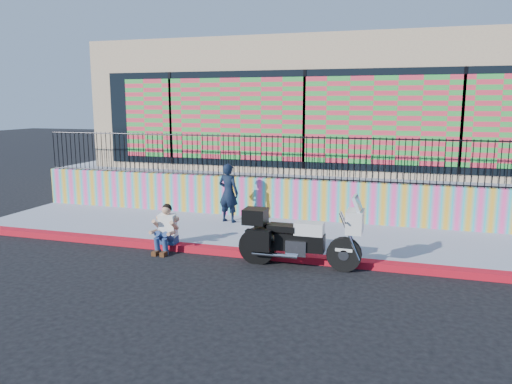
% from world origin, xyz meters
% --- Properties ---
extents(ground, '(90.00, 90.00, 0.00)m').
position_xyz_m(ground, '(0.00, 0.00, 0.00)').
color(ground, black).
rests_on(ground, ground).
extents(red_curb, '(16.00, 0.30, 0.15)m').
position_xyz_m(red_curb, '(0.00, 0.00, 0.07)').
color(red_curb, '#A80C26').
rests_on(red_curb, ground).
extents(sidewalk, '(16.00, 3.00, 0.15)m').
position_xyz_m(sidewalk, '(0.00, 1.65, 0.07)').
color(sidewalk, '#8F96AC').
rests_on(sidewalk, ground).
extents(mural_wall, '(16.00, 0.20, 1.10)m').
position_xyz_m(mural_wall, '(0.00, 3.25, 0.70)').
color(mural_wall, '#FF4396').
rests_on(mural_wall, sidewalk).
extents(metal_fence, '(15.80, 0.04, 1.20)m').
position_xyz_m(metal_fence, '(0.00, 3.25, 1.85)').
color(metal_fence, black).
rests_on(metal_fence, mural_wall).
extents(elevated_platform, '(16.00, 10.00, 1.25)m').
position_xyz_m(elevated_platform, '(0.00, 8.35, 0.62)').
color(elevated_platform, '#8F96AC').
rests_on(elevated_platform, ground).
extents(storefront_building, '(14.00, 8.06, 4.00)m').
position_xyz_m(storefront_building, '(0.00, 8.13, 3.25)').
color(storefront_building, tan).
rests_on(storefront_building, elevated_platform).
extents(police_motorcycle, '(2.50, 0.83, 1.56)m').
position_xyz_m(police_motorcycle, '(0.83, -0.35, 0.65)').
color(police_motorcycle, black).
rests_on(police_motorcycle, ground).
extents(police_officer, '(0.64, 0.49, 1.59)m').
position_xyz_m(police_officer, '(-1.67, 2.36, 0.94)').
color(police_officer, black).
rests_on(police_officer, sidewalk).
extents(seated_man, '(0.54, 0.71, 1.06)m').
position_xyz_m(seated_man, '(-2.24, -0.23, 0.45)').
color(seated_man, navy).
rests_on(seated_man, ground).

